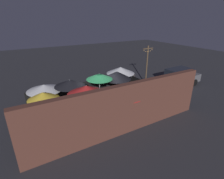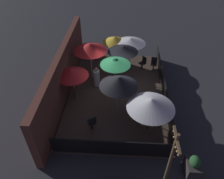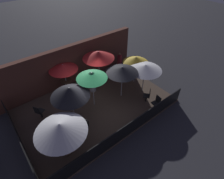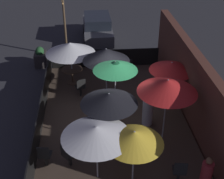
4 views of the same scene
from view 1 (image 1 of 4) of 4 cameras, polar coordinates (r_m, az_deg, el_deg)
The scene contains 25 objects.
ground_plane at distance 12.38m, azimuth -4.17°, elevation -6.16°, with size 60.00×60.00×0.00m, color #2D2D33.
patio_deck at distance 12.35m, azimuth -4.18°, elevation -5.91°, with size 8.95×5.80×0.12m.
building_wall at distance 9.32m, azimuth 4.23°, elevation -6.46°, with size 10.55×0.36×2.84m.
fence_front at distance 14.52m, azimuth -9.25°, elevation 0.65°, with size 8.75×0.05×0.95m.
fence_side_left at distance 14.42m, azimuth 11.74°, elevation 0.30°, with size 0.05×5.60×0.95m.
patio_umbrella_0 at distance 9.93m, azimuth 5.13°, elevation -1.26°, with size 1.83×1.83×2.01m.
patio_umbrella_1 at distance 14.34m, azimuth 2.79°, elevation 6.33°, with size 2.29×2.29×2.08m.
patio_umbrella_2 at distance 11.17m, azimuth -13.63°, elevation 2.07°, with size 1.93×1.93×2.23m.
patio_umbrella_3 at distance 11.40m, azimuth -21.29°, elevation 0.61°, with size 2.10×2.10×2.04m.
patio_umbrella_4 at distance 9.39m, azimuth -8.37°, elevation -0.07°, with size 2.08×2.08×2.48m.
patio_umbrella_5 at distance 12.34m, azimuth 1.60°, elevation 4.71°, with size 2.02×2.02×2.31m.
patio_umbrella_6 at distance 11.38m, azimuth -4.15°, elevation 4.27°, with size 1.72×1.72×2.45m.
patio_umbrella_7 at distance 10.39m, azimuth -21.57°, elevation -1.90°, with size 1.74×1.74×2.00m.
dining_table_0 at distance 10.48m, azimuth 4.90°, elevation -7.44°, with size 0.72×0.72×0.76m.
dining_table_1 at distance 14.72m, azimuth 2.70°, elevation 1.76°, with size 0.99×0.99×0.75m.
patio_chair_0 at distance 12.85m, azimuth -18.78°, elevation -3.16°, with size 0.56×0.56×0.92m.
patio_chair_1 at distance 13.54m, azimuth -19.26°, elevation -1.90°, with size 0.45×0.45×0.92m.
patio_chair_2 at distance 9.72m, azimuth -20.19°, elevation -12.02°, with size 0.46×0.46×0.95m.
patio_chair_3 at distance 13.81m, azimuth -0.89°, elevation -0.06°, with size 0.50×0.50×0.93m.
patio_chair_4 at distance 12.77m, azimuth 10.26°, elevation -2.28°, with size 0.54×0.54×0.96m.
patron_0 at distance 9.07m, azimuth -20.88°, elevation -14.64°, with size 0.41×0.41×1.23m.
patron_1 at distance 10.77m, azimuth -4.38°, elevation -6.51°, with size 0.57×0.57×1.33m.
planter_box at distance 17.36m, azimuth 5.76°, elevation 4.10°, with size 0.85×0.60×1.08m.
light_post at distance 16.45m, azimuth 11.36°, elevation 8.39°, with size 1.10×0.12×3.62m.
parked_car_0 at distance 17.20m, azimuth 20.98°, elevation 3.79°, with size 4.21×1.85×1.62m.
Camera 1 is at (4.69, 9.81, 5.92)m, focal length 28.00 mm.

